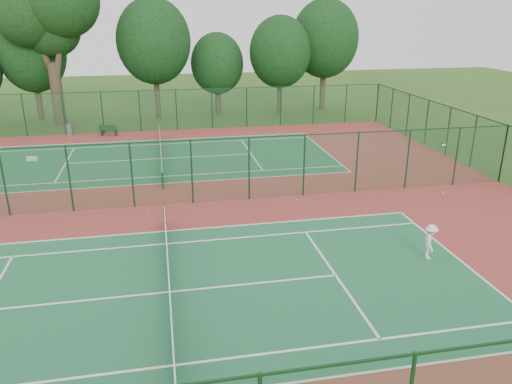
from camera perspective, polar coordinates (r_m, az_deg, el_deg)
ground at (r=27.06m, az=-10.44°, el=-1.44°), size 120.00×120.00×0.00m
red_pad at (r=27.06m, az=-10.44°, el=-1.43°), size 40.00×36.00×0.01m
court_near at (r=18.93m, az=-9.83°, el=-11.20°), size 23.77×10.97×0.01m
court_far at (r=35.61m, az=-10.76°, el=3.77°), size 23.77×10.97×0.01m
fence_north at (r=43.99m, az=-11.11°, el=9.15°), size 40.00×0.09×3.50m
fence_east at (r=33.16m, az=26.43°, el=3.95°), size 0.09×36.00×3.50m
fence_divider at (r=26.48m, az=-10.68°, el=2.11°), size 40.00×0.09×3.50m
tennis_net_near at (r=18.66m, az=-9.93°, el=-9.80°), size 0.10×12.90×0.97m
tennis_net_far at (r=35.47m, az=-10.82°, el=4.59°), size 0.10×12.90×0.97m
player_near at (r=21.88m, az=19.29°, el=-5.38°), size 0.88×1.11×1.50m
trash_bin at (r=44.46m, az=-20.55°, el=6.67°), size 0.58×0.58×0.92m
bench at (r=43.32m, az=-16.53°, el=6.81°), size 1.55×0.83×0.92m
kit_bag at (r=37.81m, az=-24.21°, el=3.50°), size 0.75×0.37×0.27m
stray_ball_a at (r=26.84m, az=-8.54°, el=-1.40°), size 0.08×0.08×0.08m
stray_ball_b at (r=27.33m, az=4.69°, el=-0.85°), size 0.07×0.07×0.07m
stray_ball_c at (r=26.52m, az=-12.36°, el=-1.92°), size 0.07×0.07×0.07m
big_tree at (r=48.29m, az=-22.72°, el=18.55°), size 8.97×6.57×13.79m
evergreen_row at (r=50.46m, az=-10.48°, el=8.50°), size 39.00×5.00×12.00m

